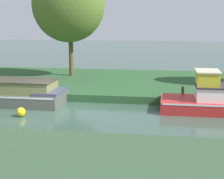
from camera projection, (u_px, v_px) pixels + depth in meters
The scene contains 5 objects.
ground_plane at pixel (53, 111), 16.63m from camera, with size 120.00×120.00×0.00m, color #395346.
riverbank_far at pixel (87, 82), 23.37m from camera, with size 72.00×10.00×0.40m, color #29512B.
willow_tree_centre at pixel (68, 5), 23.47m from camera, with size 4.98×3.70×7.42m.
mooring_post_near at pixel (183, 92), 17.82m from camera, with size 0.14×0.14×0.55m, color brown.
channel_buoy at pixel (21, 112), 15.66m from camera, with size 0.42×0.42×0.42m, color yellow.
Camera 1 is at (5.32, -15.46, 4.23)m, focal length 56.11 mm.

